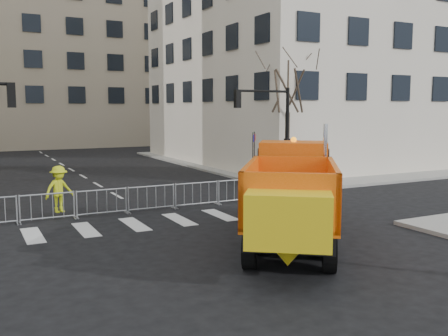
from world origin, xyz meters
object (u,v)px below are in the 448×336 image
newspaper_box (291,181)px  worker (59,189)px  cop_b (285,198)px  plow_truck (292,193)px  cop_c (305,188)px  cop_a (297,194)px

newspaper_box → worker: bearing=-173.1°
cop_b → plow_truck: bearing=53.2°
plow_truck → cop_c: size_ratio=5.89×
cop_a → cop_b: bearing=-5.1°
cop_a → newspaper_box: size_ratio=1.84×
cop_c → newspaper_box: (1.07, 2.57, -0.10)m
cop_a → newspaper_box: bearing=-137.0°
worker → newspaper_box: worker is taller
worker → newspaper_box: bearing=-20.8°
cop_b → cop_c: cop_b is taller
cop_c → worker: bearing=-85.7°
plow_truck → newspaper_box: bearing=1.2°
newspaper_box → cop_b: bearing=-119.8°
cop_b → cop_a: bearing=-177.0°
cop_c → plow_truck: bearing=-20.7°
cop_b → newspaper_box: bearing=-133.4°
worker → cop_b: bearing=-53.4°
cop_a → cop_c: cop_a is taller
plow_truck → worker: (-5.70, 8.02, -0.60)m
worker → newspaper_box: (11.21, -0.17, -0.39)m
cop_c → cop_b: bearing=-30.2°
cop_a → worker: bearing=-44.8°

